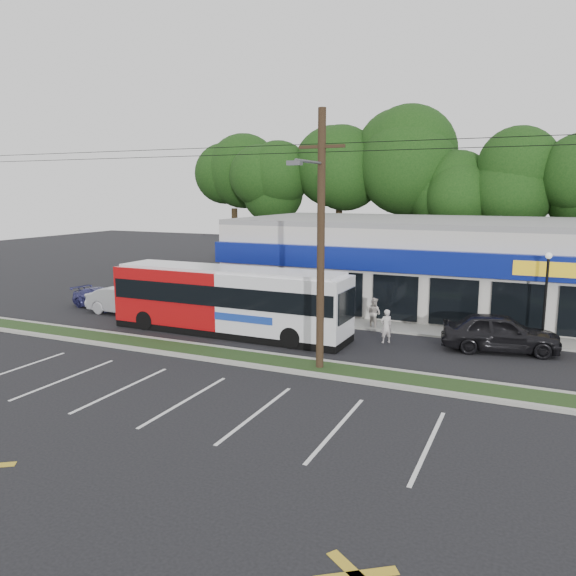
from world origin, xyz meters
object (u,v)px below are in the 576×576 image
(car_silver, at_px, (127,301))
(metrobus, at_px, (229,299))
(pedestrian_a, at_px, (386,326))
(lamp_post, at_px, (546,287))
(utility_pole, at_px, (316,233))
(car_dark, at_px, (500,332))
(car_blue, at_px, (101,298))
(pedestrian_b, at_px, (374,313))

(car_silver, bearing_deg, metrobus, -100.31)
(car_silver, bearing_deg, pedestrian_a, -89.43)
(lamp_post, xyz_separation_m, car_silver, (-21.77, -2.88, -1.88))
(car_silver, bearing_deg, utility_pole, -109.89)
(metrobus, bearing_deg, pedestrian_a, 11.79)
(car_dark, relative_size, car_blue, 1.20)
(utility_pole, height_order, pedestrian_b, utility_pole)
(lamp_post, height_order, pedestrian_a, lamp_post)
(lamp_post, distance_m, car_dark, 3.26)
(pedestrian_a, bearing_deg, car_dark, 148.11)
(car_blue, distance_m, pedestrian_a, 17.68)
(lamp_post, relative_size, pedestrian_a, 2.68)
(pedestrian_b, bearing_deg, pedestrian_a, 142.92)
(lamp_post, bearing_deg, car_dark, -129.46)
(car_silver, bearing_deg, lamp_post, -82.19)
(pedestrian_b, bearing_deg, car_dark, -170.37)
(metrobus, distance_m, pedestrian_b, 7.47)
(car_silver, height_order, car_blue, car_silver)
(lamp_post, height_order, pedestrian_b, lamp_post)
(lamp_post, height_order, car_silver, lamp_post)
(car_silver, height_order, pedestrian_a, pedestrian_a)
(car_dark, relative_size, pedestrian_a, 3.14)
(pedestrian_b, bearing_deg, utility_pole, 113.87)
(metrobus, relative_size, pedestrian_b, 7.66)
(utility_pole, height_order, car_blue, utility_pole)
(lamp_post, bearing_deg, car_blue, -174.89)
(utility_pole, bearing_deg, pedestrian_b, 88.20)
(pedestrian_b, bearing_deg, car_silver, 36.24)
(pedestrian_a, xyz_separation_m, pedestrian_b, (-1.29, 2.50, 0.01))
(pedestrian_a, bearing_deg, car_silver, -39.82)
(metrobus, bearing_deg, utility_pole, -30.25)
(lamp_post, xyz_separation_m, metrobus, (-14.17, -4.30, -0.93))
(pedestrian_b, bearing_deg, metrobus, 58.34)
(car_dark, relative_size, car_silver, 1.04)
(pedestrian_a, bearing_deg, metrobus, -28.86)
(lamp_post, bearing_deg, utility_pole, -136.05)
(car_silver, xyz_separation_m, car_blue, (-2.54, 0.71, -0.19))
(car_dark, xyz_separation_m, car_silver, (-20.05, -0.79, -0.06))
(metrobus, distance_m, car_dark, 12.68)
(utility_pole, distance_m, lamp_post, 11.67)
(metrobus, relative_size, car_silver, 2.56)
(lamp_post, relative_size, car_dark, 0.85)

